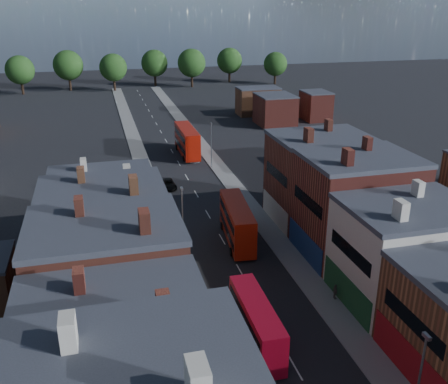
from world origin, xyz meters
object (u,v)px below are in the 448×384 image
bus_1 (237,222)px  ped_1 (189,332)px  car_3 (192,157)px  bus_2 (187,140)px  bus_0 (256,323)px  ped_3 (335,292)px  car_2 (168,184)px

bus_1 → ped_1: bearing=-112.1°
car_3 → bus_1: bearing=-98.3°
bus_2 → bus_1: bearing=-91.4°
bus_1 → ped_1: (-9.33, -17.71, -1.56)m
bus_0 → ped_3: 10.87m
ped_1 → ped_3: ped_1 is taller
bus_0 → car_3: size_ratio=2.20×
car_2 → ped_3: size_ratio=2.92×
bus_1 → car_3: bus_1 is taller
bus_0 → bus_1: (3.85, 19.45, 0.37)m
ped_1 → ped_3: 15.50m
bus_1 → ped_1: bus_1 is taller
car_2 → ped_3: (11.32, -35.54, 0.27)m
car_2 → car_3: size_ratio=1.06×
bus_2 → car_2: size_ratio=2.63×
car_2 → ped_1: (-3.90, -38.45, 0.42)m
bus_1 → car_2: bearing=110.3°
bus_0 → bus_2: size_ratio=0.79×
bus_0 → car_3: bus_0 is taller
bus_0 → car_2: 40.25m
bus_0 → car_2: (-1.58, 40.18, -1.61)m
bus_1 → ped_1: 20.08m
bus_1 → ped_3: 16.02m
ped_1 → bus_2: bearing=-81.7°
car_2 → ped_1: bearing=-100.4°
bus_1 → car_3: (1.04, 33.95, -1.98)m
bus_2 → ped_1: size_ratio=6.48×
car_3 → bus_2: bearing=85.9°
bus_1 → ped_3: bus_1 is taller
bus_1 → bus_2: bus_2 is taller
car_2 → bus_2: bearing=65.1°
bus_1 → car_3: 34.03m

